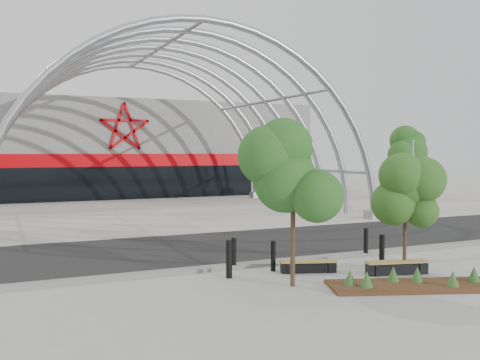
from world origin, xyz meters
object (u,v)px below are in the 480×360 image
at_px(street_tree_0, 293,178).
at_px(bench_0, 308,267).
at_px(bollard_2, 273,256).
at_px(bench_1, 397,268).
at_px(signal_pole, 412,176).
at_px(street_tree_1, 405,196).

relative_size(street_tree_0, bench_0, 2.35).
bearing_deg(street_tree_0, bollard_2, 78.45).
height_order(bench_0, bollard_2, bollard_2).
height_order(bench_1, bollard_2, bollard_2).
xyz_separation_m(street_tree_0, bench_1, (3.64, -0.06, -2.83)).
height_order(street_tree_0, bench_0, street_tree_0).
bearing_deg(bench_0, signal_pole, 37.40).
height_order(signal_pole, street_tree_0, signal_pole).
bearing_deg(bench_1, street_tree_0, 179.02).
height_order(street_tree_0, street_tree_1, street_tree_0).
bearing_deg(bench_1, bollard_2, 149.06).
xyz_separation_m(street_tree_0, bollard_2, (0.39, 1.89, -2.55)).
bearing_deg(street_tree_0, bench_0, 44.43).
bearing_deg(bench_0, bench_1, -29.64).
relative_size(bench_0, bollard_2, 1.87).
bearing_deg(bench_0, street_tree_0, -135.57).
distance_m(signal_pole, bench_0, 17.08).
xyz_separation_m(signal_pole, street_tree_1, (-10.77, -11.57, 0.09)).
xyz_separation_m(street_tree_1, bench_0, (-2.69, 1.28, -2.23)).
height_order(signal_pole, bench_1, signal_pole).
distance_m(signal_pole, street_tree_0, 18.76).
xyz_separation_m(signal_pole, bench_0, (-13.46, -10.29, -2.14)).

